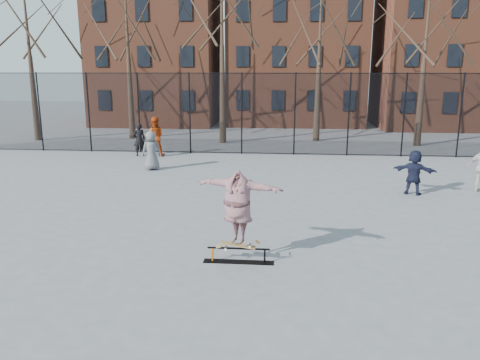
# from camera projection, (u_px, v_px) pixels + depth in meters

# --- Properties ---
(ground) EXTENTS (100.00, 100.00, 0.00)m
(ground) POSITION_uv_depth(u_px,v_px,m) (253.00, 254.00, 10.77)
(ground) COLOR slate
(skate_rail) EXTENTS (1.56, 0.24, 0.34)m
(skate_rail) POSITION_uv_depth(u_px,v_px,m) (239.00, 256.00, 10.30)
(skate_rail) COLOR black
(skate_rail) RESTS_ON ground
(skateboard) EXTENTS (0.83, 0.20, 0.10)m
(skateboard) POSITION_uv_depth(u_px,v_px,m) (238.00, 245.00, 10.24)
(skateboard) COLOR #9A6C3D
(skateboard) RESTS_ON skate_rail
(skater) EXTENTS (2.06, 1.14, 1.62)m
(skater) POSITION_uv_depth(u_px,v_px,m) (238.00, 208.00, 10.04)
(skater) COLOR #453585
(skater) RESTS_ON skateboard
(bystander_grey) EXTENTS (0.96, 0.87, 1.65)m
(bystander_grey) POSITION_uv_depth(u_px,v_px,m) (151.00, 151.00, 19.58)
(bystander_grey) COLOR #5A5B5F
(bystander_grey) RESTS_ON ground
(bystander_black) EXTENTS (0.69, 0.58, 1.61)m
(bystander_black) POSITION_uv_depth(u_px,v_px,m) (139.00, 140.00, 22.77)
(bystander_black) COLOR black
(bystander_black) RESTS_ON ground
(bystander_red) EXTENTS (1.07, 0.92, 1.91)m
(bystander_red) POSITION_uv_depth(u_px,v_px,m) (155.00, 137.00, 22.66)
(bystander_red) COLOR #AE3A0F
(bystander_red) RESTS_ON ground
(bystander_navy) EXTENTS (1.49, 0.95, 1.53)m
(bystander_navy) POSITION_uv_depth(u_px,v_px,m) (414.00, 172.00, 15.75)
(bystander_navy) COLOR #181B30
(bystander_navy) RESTS_ON ground
(fence) EXTENTS (34.03, 0.07, 4.00)m
(fence) POSITION_uv_depth(u_px,v_px,m) (270.00, 113.00, 22.89)
(fence) COLOR black
(fence) RESTS_ON ground
(tree_row) EXTENTS (33.66, 7.46, 10.67)m
(tree_row) POSITION_uv_depth(u_px,v_px,m) (269.00, 9.00, 25.70)
(tree_row) COLOR black
(tree_row) RESTS_ON ground
(rowhouses) EXTENTS (29.00, 7.00, 13.00)m
(rowhouses) POSITION_uv_depth(u_px,v_px,m) (286.00, 42.00, 34.49)
(rowhouses) COLOR brown
(rowhouses) RESTS_ON ground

